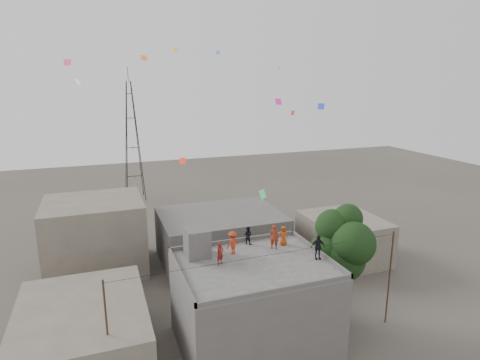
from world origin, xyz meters
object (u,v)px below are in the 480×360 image
Objects in this scene: tree at (343,246)px; person_dark_adult at (318,247)px; person_red_adult at (274,237)px; stair_head_box at (197,242)px; transmission_tower at (132,141)px.

tree is 3.36m from person_dark_adult.
tree is 4.97× the size of person_red_adult.
person_red_adult reaches higher than person_dark_adult.
person_red_adult is (5.54, -0.70, -0.08)m from stair_head_box.
tree is 5.26× the size of person_dark_adult.
person_dark_adult is at bearing 162.52° from person_red_adult.
person_red_adult is 3.34m from person_dark_adult.
person_dark_adult is (7.60, -3.33, -0.14)m from stair_head_box.
transmission_tower is 11.57× the size of person_dark_adult.
stair_head_box is 0.10× the size of transmission_tower.
tree reaches higher than person_dark_adult.
stair_head_box is 37.46m from transmission_tower.
person_dark_adult is (2.06, -2.63, -0.05)m from person_red_adult.
tree is 41.12m from transmission_tower.
transmission_tower is 38.68m from person_red_adult.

